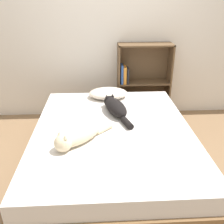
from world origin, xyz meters
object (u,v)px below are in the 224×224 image
bookshelf (142,80)px  bed (113,150)px  cat_dark (115,107)px  pillow (108,93)px  cat_light (77,138)px

bookshelf → bed: bearing=-111.0°
bookshelf → cat_dark: bearing=-115.3°
bed → cat_dark: (0.04, 0.33, 0.32)m
bed → pillow: (-0.01, 0.76, 0.30)m
bed → cat_light: bearing=-140.8°
cat_light → cat_dark: size_ratio=0.81×
cat_light → bookshelf: size_ratio=0.47×
cat_light → cat_dark: cat_light is taller
bed → cat_dark: size_ratio=3.14×
bed → cat_light: 0.52m
pillow → cat_light: size_ratio=0.94×
cat_light → bookshelf: (0.80, 1.50, -0.02)m
cat_light → cat_dark: 0.69m
cat_light → bed: bearing=177.6°
pillow → cat_dark: bearing=-82.6°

